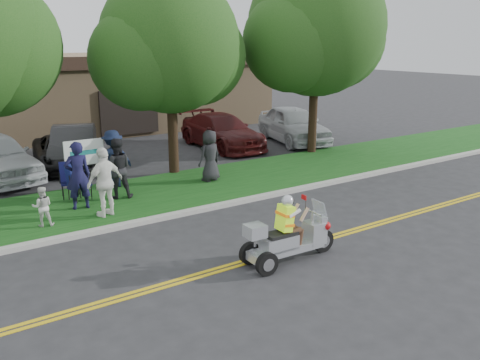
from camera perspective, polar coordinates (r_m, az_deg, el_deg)
ground at (r=12.67m, az=5.62°, el=-6.60°), size 120.00×120.00×0.00m
centerline_near at (r=12.27m, az=7.36°, el=-7.39°), size 60.00×0.10×0.01m
centerline_far at (r=12.38m, az=6.87°, el=-7.16°), size 60.00×0.10×0.01m
curb at (r=14.97m, az=-1.85°, el=-2.78°), size 60.00×0.25×0.12m
grass_verge at (r=16.75m, az=-5.80°, el=-0.89°), size 60.00×4.00×0.10m
commercial_building at (r=29.68m, az=-15.43°, el=9.61°), size 18.00×8.20×4.00m
tree_mid at (r=18.14m, az=-7.77°, el=14.34°), size 5.88×4.80×7.05m
tree_right at (r=21.70m, az=8.60°, el=16.03°), size 6.86×5.60×8.07m
business_sign at (r=16.63m, az=-17.07°, el=2.67°), size 1.25×0.06×1.75m
trike_scooter at (r=11.23m, az=5.37°, el=-6.57°), size 2.37×0.80×1.55m
lawn_chair_a at (r=15.95m, az=-17.85°, el=0.05°), size 0.68×0.69×1.08m
lawn_chair_b at (r=16.30m, az=-18.57°, el=0.29°), size 0.67×0.69×1.07m
spectator_adult_left at (r=14.94m, az=-17.74°, el=0.49°), size 0.76×0.55×1.94m
spectator_adult_mid at (r=15.68m, az=-13.66°, el=1.28°), size 1.06×0.94×1.83m
spectator_adult_right at (r=14.13m, az=-14.92°, el=-0.21°), size 1.20×0.78×1.90m
spectator_chair_a at (r=16.90m, az=-14.04°, el=2.33°), size 1.22×0.71×1.87m
spectator_chair_b at (r=17.16m, az=-3.39°, el=2.74°), size 0.95×0.71×1.74m
child_right at (r=13.95m, az=-21.31°, el=-2.79°), size 0.60×0.52×1.05m
parked_car_left at (r=20.98m, az=-18.15°, el=3.70°), size 3.06×4.82×1.50m
parked_car_mid at (r=20.60m, az=-19.21°, el=3.00°), size 2.69×4.65×1.22m
parked_car_right at (r=23.07m, az=-2.05°, el=5.49°), size 2.26×5.27×1.51m
parked_car_far_right at (r=24.44m, az=5.99°, el=6.23°), size 3.29×5.42×1.73m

